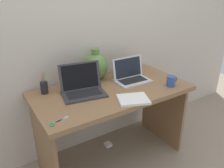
{
  "coord_description": "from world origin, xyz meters",
  "views": [
    {
      "loc": [
        -0.96,
        -1.52,
        1.61
      ],
      "look_at": [
        0.0,
        0.0,
        0.8
      ],
      "focal_mm": 36.74,
      "sensor_mm": 36.0,
      "label": 1
    }
  ],
  "objects_px": {
    "laptop_left": "(82,86)",
    "green_vase": "(96,66)",
    "pen_cup": "(44,87)",
    "power_brick": "(108,144)",
    "coffee_mug": "(171,81)",
    "scissors": "(56,123)",
    "notebook_stack": "(133,99)",
    "laptop_right": "(130,75)"
  },
  "relations": [
    {
      "from": "laptop_left",
      "to": "green_vase",
      "type": "xyz_separation_m",
      "value": [
        0.24,
        0.21,
        0.06
      ]
    },
    {
      "from": "pen_cup",
      "to": "power_brick",
      "type": "relative_size",
      "value": 2.69
    },
    {
      "from": "coffee_mug",
      "to": "scissors",
      "type": "relative_size",
      "value": 0.78
    },
    {
      "from": "notebook_stack",
      "to": "coffee_mug",
      "type": "distance_m",
      "value": 0.45
    },
    {
      "from": "laptop_right",
      "to": "pen_cup",
      "type": "distance_m",
      "value": 0.79
    },
    {
      "from": "green_vase",
      "to": "scissors",
      "type": "height_order",
      "value": "green_vase"
    },
    {
      "from": "green_vase",
      "to": "pen_cup",
      "type": "xyz_separation_m",
      "value": [
        -0.52,
        -0.05,
        -0.07
      ]
    },
    {
      "from": "pen_cup",
      "to": "laptop_right",
      "type": "bearing_deg",
      "value": -11.82
    },
    {
      "from": "notebook_stack",
      "to": "pen_cup",
      "type": "relative_size",
      "value": 1.25
    },
    {
      "from": "green_vase",
      "to": "notebook_stack",
      "type": "distance_m",
      "value": 0.56
    },
    {
      "from": "pen_cup",
      "to": "scissors",
      "type": "bearing_deg",
      "value": -98.87
    },
    {
      "from": "pen_cup",
      "to": "scissors",
      "type": "height_order",
      "value": "pen_cup"
    },
    {
      "from": "pen_cup",
      "to": "scissors",
      "type": "distance_m",
      "value": 0.49
    },
    {
      "from": "green_vase",
      "to": "coffee_mug",
      "type": "xyz_separation_m",
      "value": [
        0.48,
        -0.51,
        -0.08
      ]
    },
    {
      "from": "green_vase",
      "to": "laptop_right",
      "type": "bearing_deg",
      "value": -39.66
    },
    {
      "from": "green_vase",
      "to": "pen_cup",
      "type": "height_order",
      "value": "green_vase"
    },
    {
      "from": "scissors",
      "to": "pen_cup",
      "type": "bearing_deg",
      "value": 81.13
    },
    {
      "from": "power_brick",
      "to": "notebook_stack",
      "type": "bearing_deg",
      "value": -93.62
    },
    {
      "from": "green_vase",
      "to": "power_brick",
      "type": "height_order",
      "value": "green_vase"
    },
    {
      "from": "notebook_stack",
      "to": "scissors",
      "type": "xyz_separation_m",
      "value": [
        -0.62,
        0.02,
        -0.01
      ]
    },
    {
      "from": "laptop_left",
      "to": "power_brick",
      "type": "height_order",
      "value": "laptop_left"
    },
    {
      "from": "green_vase",
      "to": "power_brick",
      "type": "distance_m",
      "value": 0.88
    },
    {
      "from": "notebook_stack",
      "to": "scissors",
      "type": "height_order",
      "value": "notebook_stack"
    },
    {
      "from": "notebook_stack",
      "to": "scissors",
      "type": "bearing_deg",
      "value": 178.13
    },
    {
      "from": "laptop_right",
      "to": "notebook_stack",
      "type": "height_order",
      "value": "laptop_right"
    },
    {
      "from": "laptop_right",
      "to": "coffee_mug",
      "type": "bearing_deg",
      "value": -52.41
    },
    {
      "from": "green_vase",
      "to": "scissors",
      "type": "relative_size",
      "value": 2.02
    },
    {
      "from": "laptop_right",
      "to": "laptop_left",
      "type": "bearing_deg",
      "value": 179.68
    },
    {
      "from": "laptop_left",
      "to": "power_brick",
      "type": "bearing_deg",
      "value": 17.44
    },
    {
      "from": "laptop_right",
      "to": "coffee_mug",
      "type": "relative_size",
      "value": 2.85
    },
    {
      "from": "coffee_mug",
      "to": "power_brick",
      "type": "relative_size",
      "value": 1.64
    },
    {
      "from": "laptop_left",
      "to": "laptop_right",
      "type": "bearing_deg",
      "value": -0.32
    },
    {
      "from": "coffee_mug",
      "to": "scissors",
      "type": "height_order",
      "value": "coffee_mug"
    },
    {
      "from": "coffee_mug",
      "to": "scissors",
      "type": "bearing_deg",
      "value": -178.91
    },
    {
      "from": "notebook_stack",
      "to": "power_brick",
      "type": "xyz_separation_m",
      "value": [
        0.03,
        0.43,
        -0.75
      ]
    },
    {
      "from": "scissors",
      "to": "power_brick",
      "type": "distance_m",
      "value": 1.07
    },
    {
      "from": "laptop_left",
      "to": "notebook_stack",
      "type": "distance_m",
      "value": 0.44
    },
    {
      "from": "laptop_left",
      "to": "coffee_mug",
      "type": "bearing_deg",
      "value": -22.39
    },
    {
      "from": "laptop_right",
      "to": "notebook_stack",
      "type": "distance_m",
      "value": 0.41
    },
    {
      "from": "laptop_left",
      "to": "green_vase",
      "type": "height_order",
      "value": "green_vase"
    },
    {
      "from": "green_vase",
      "to": "pen_cup",
      "type": "distance_m",
      "value": 0.52
    },
    {
      "from": "green_vase",
      "to": "power_brick",
      "type": "relative_size",
      "value": 4.21
    }
  ]
}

